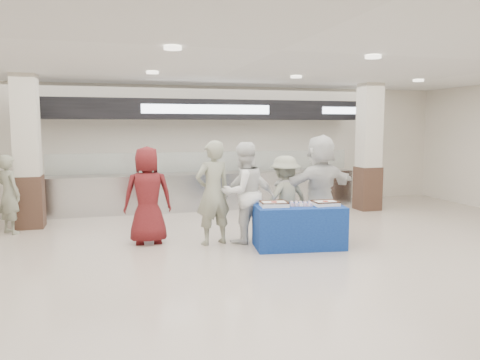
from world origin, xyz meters
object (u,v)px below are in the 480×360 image
object	(u,v)px
sheet_cake_right	(325,203)
soldier_b	(285,198)
soldier_a	(213,193)
sheet_cake_left	(274,204)
civilian_maroon	(148,195)
display_table	(299,226)
soldier_bg	(9,194)
cupcake_tray	(301,204)
chef_tall	(243,193)
civilian_white	(320,186)
chef_short	(250,199)

from	to	relation	value
sheet_cake_right	soldier_b	distance (m)	0.88
soldier_a	sheet_cake_left	bearing A→B (deg)	132.67
sheet_cake_right	civilian_maroon	bearing A→B (deg)	159.87
display_table	soldier_bg	world-z (taller)	soldier_bg
cupcake_tray	chef_tall	world-z (taller)	chef_tall
sheet_cake_left	civilian_white	distance (m)	1.30
chef_tall	civilian_white	xyz separation A→B (m)	(1.53, 0.00, 0.06)
display_table	civilian_white	bearing A→B (deg)	50.43
sheet_cake_right	soldier_a	bearing A→B (deg)	158.45
sheet_cake_left	soldier_b	world-z (taller)	soldier_b
sheet_cake_left	chef_short	bearing A→B (deg)	113.61
display_table	cupcake_tray	xyz separation A→B (m)	(0.03, -0.01, 0.41)
soldier_b	civilian_maroon	bearing A→B (deg)	-23.54
sheet_cake_left	cupcake_tray	size ratio (longest dim) A/B	1.11
cupcake_tray	soldier_bg	world-z (taller)	soldier_bg
soldier_a	chef_short	distance (m)	0.72
cupcake_tray	soldier_a	distance (m)	1.59
soldier_a	soldier_b	world-z (taller)	soldier_a
civilian_white	soldier_a	bearing A→B (deg)	-13.41
cupcake_tray	chef_short	bearing A→B (deg)	138.46
cupcake_tray	civilian_white	world-z (taller)	civilian_white
soldier_a	sheet_cake_right	bearing A→B (deg)	142.72
sheet_cake_right	chef_tall	size ratio (longest dim) A/B	0.24
sheet_cake_left	soldier_b	size ratio (longest dim) A/B	0.32
chef_short	sheet_cake_right	bearing A→B (deg)	170.63
civilian_white	soldier_b	bearing A→B (deg)	-13.41
chef_short	soldier_b	distance (m)	0.69
soldier_b	civilian_white	distance (m)	0.74
chef_short	civilian_white	distance (m)	1.42
soldier_bg	cupcake_tray	bearing A→B (deg)	-158.48
chef_tall	soldier_b	distance (m)	0.83
chef_short	soldier_b	bearing A→B (deg)	-157.04
soldier_bg	civilian_white	bearing A→B (deg)	-150.23
chef_short	soldier_b	xyz separation A→B (m)	(0.69, 0.00, -0.01)
cupcake_tray	soldier_a	world-z (taller)	soldier_a
chef_short	soldier_bg	xyz separation A→B (m)	(-4.43, 1.92, -0.01)
display_table	soldier_b	xyz separation A→B (m)	(-0.02, 0.64, 0.42)
sheet_cake_right	soldier_b	world-z (taller)	soldier_b
soldier_b	sheet_cake_right	bearing A→B (deg)	107.55
display_table	sheet_cake_right	size ratio (longest dim) A/B	3.53
display_table	sheet_cake_left	world-z (taller)	sheet_cake_left
sheet_cake_left	sheet_cake_right	bearing A→B (deg)	-9.18
sheet_cake_right	chef_short	bearing A→B (deg)	147.67
civilian_maroon	civilian_white	distance (m)	3.26
display_table	sheet_cake_right	bearing A→B (deg)	-4.33
soldier_a	soldier_b	size ratio (longest dim) A/B	1.19
sheet_cake_left	civilian_white	size ratio (longest dim) A/B	0.26
sheet_cake_left	soldier_a	distance (m)	1.14
sheet_cake_left	soldier_a	world-z (taller)	soldier_a
sheet_cake_right	soldier_a	xyz separation A→B (m)	(-1.87, 0.74, 0.15)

